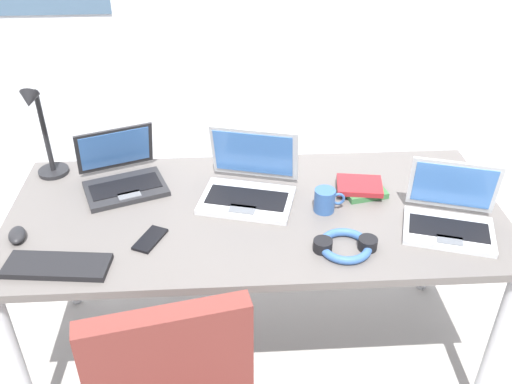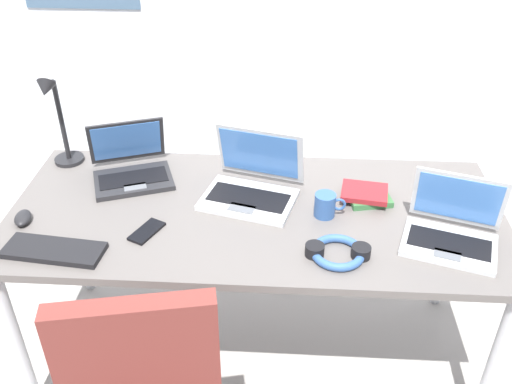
% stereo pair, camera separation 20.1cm
% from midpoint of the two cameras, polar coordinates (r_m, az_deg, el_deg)
% --- Properties ---
extents(ground_plane, '(12.00, 12.00, 0.00)m').
position_cam_midpoint_polar(ground_plane, '(2.55, 2.34, -15.63)').
color(ground_plane, gray).
extents(desk, '(1.80, 0.80, 0.74)m').
position_cam_midpoint_polar(desk, '(2.09, 2.76, -3.23)').
color(desk, '#595451').
rests_on(desk, ground_plane).
extents(desk_lamp, '(0.12, 0.18, 0.40)m').
position_cam_midpoint_polar(desk_lamp, '(2.33, -17.15, 6.73)').
color(desk_lamp, black).
rests_on(desk_lamp, desk).
extents(laptop_front_left, '(0.36, 0.32, 0.23)m').
position_cam_midpoint_polar(laptop_front_left, '(2.02, 21.96, -3.74)').
color(laptop_front_left, '#B7BABC').
rests_on(laptop_front_left, desk).
extents(laptop_front_right, '(0.40, 0.36, 0.25)m').
position_cam_midpoint_polar(laptop_front_right, '(2.10, 2.34, 0.62)').
color(laptop_front_right, '#B7BABC').
rests_on(laptop_front_right, desk).
extents(laptop_near_lamp, '(0.37, 0.36, 0.22)m').
position_cam_midpoint_polar(laptop_near_lamp, '(2.25, -10.05, 2.34)').
color(laptop_near_lamp, '#232326').
rests_on(laptop_near_lamp, desk).
extents(external_keyboard, '(0.34, 0.15, 0.02)m').
position_cam_midpoint_polar(external_keyboard, '(1.94, -17.05, -5.78)').
color(external_keyboard, black).
rests_on(external_keyboard, desk).
extents(computer_mouse, '(0.08, 0.11, 0.03)m').
position_cam_midpoint_polar(computer_mouse, '(2.11, -20.10, -2.58)').
color(computer_mouse, black).
rests_on(computer_mouse, desk).
extents(cell_phone, '(0.12, 0.15, 0.01)m').
position_cam_midpoint_polar(cell_phone, '(1.96, -8.16, -4.07)').
color(cell_phone, black).
rests_on(cell_phone, desk).
extents(headphones, '(0.21, 0.18, 0.04)m').
position_cam_midpoint_polar(headphones, '(1.87, 11.35, -6.10)').
color(headphones, '#335999').
rests_on(headphones, desk).
extents(book_stack, '(0.20, 0.17, 0.04)m').
position_cam_midpoint_polar(book_stack, '(2.16, 13.75, -0.33)').
color(book_stack, '#336638').
rests_on(book_stack, desk).
extents(coffee_mug, '(0.11, 0.08, 0.09)m').
position_cam_midpoint_polar(coffee_mug, '(2.03, 9.89, -1.40)').
color(coffee_mug, '#2D518C').
rests_on(coffee_mug, desk).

